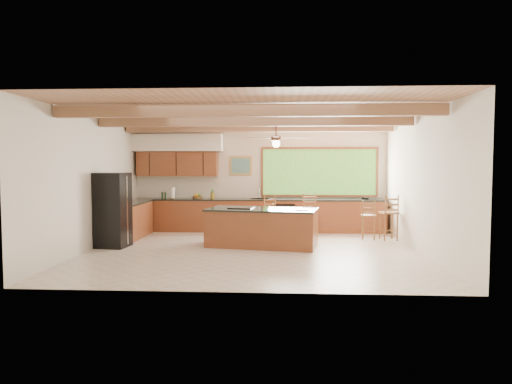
{
  "coord_description": "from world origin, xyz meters",
  "views": [
    {
      "loc": [
        0.62,
        -9.87,
        1.9
      ],
      "look_at": [
        0.03,
        0.8,
        1.24
      ],
      "focal_mm": 32.0,
      "sensor_mm": 36.0,
      "label": 1
    }
  ],
  "objects": [
    {
      "name": "room_shell",
      "position": [
        -0.17,
        0.65,
        2.21
      ],
      "size": [
        7.27,
        6.54,
        3.02
      ],
      "color": "beige",
      "rests_on": "ground"
    },
    {
      "name": "island",
      "position": [
        0.18,
        0.6,
        0.44
      ],
      "size": [
        2.67,
        1.59,
        0.89
      ],
      "rotation": [
        0.0,
        0.0,
        -0.17
      ],
      "color": "brown",
      "rests_on": "ground"
    },
    {
      "name": "refrigerator",
      "position": [
        -3.22,
        0.29,
        0.85
      ],
      "size": [
        0.73,
        0.71,
        1.7
      ],
      "rotation": [
        0.0,
        0.0,
        -0.1
      ],
      "color": "black",
      "rests_on": "ground"
    },
    {
      "name": "bar_stool_a",
      "position": [
        0.28,
        2.39,
        0.61
      ],
      "size": [
        0.43,
        0.43,
        1.03
      ],
      "rotation": [
        0.0,
        0.0,
        0.19
      ],
      "color": "brown",
      "rests_on": "ground"
    },
    {
      "name": "bar_stool_c",
      "position": [
        2.82,
        1.62,
        0.6
      ],
      "size": [
        0.43,
        0.43,
        1.0
      ],
      "rotation": [
        0.0,
        0.0,
        -0.22
      ],
      "color": "brown",
      "rests_on": "ground"
    },
    {
      "name": "ground",
      "position": [
        0.0,
        0.0,
        0.0
      ],
      "size": [
        7.2,
        7.2,
        0.0
      ],
      "primitive_type": "plane",
      "color": "beige",
      "rests_on": "ground"
    },
    {
      "name": "bar_stool_d",
      "position": [
        3.3,
        1.54,
        0.68
      ],
      "size": [
        0.47,
        0.47,
        1.14
      ],
      "rotation": [
        0.0,
        0.0,
        0.15
      ],
      "color": "brown",
      "rests_on": "ground"
    },
    {
      "name": "bar_stool_b",
      "position": [
        1.41,
        2.39,
        0.66
      ],
      "size": [
        0.47,
        0.47,
        1.12
      ],
      "rotation": [
        0.0,
        0.0,
        -0.2
      ],
      "color": "brown",
      "rests_on": "ground"
    },
    {
      "name": "counter_run",
      "position": [
        -0.82,
        2.52,
        0.46
      ],
      "size": [
        7.12,
        3.1,
        1.24
      ],
      "color": "brown",
      "rests_on": "ground"
    }
  ]
}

